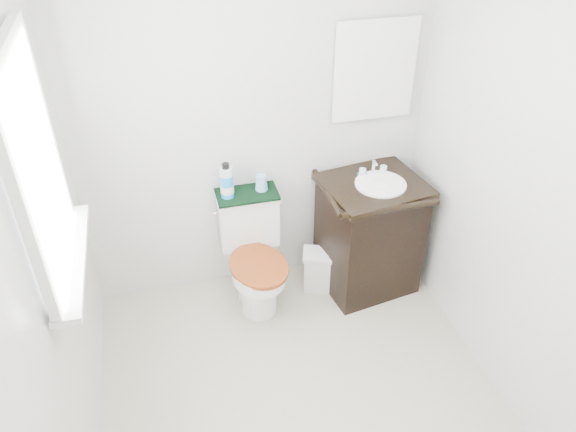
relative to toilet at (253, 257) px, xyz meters
name	(u,v)px	position (x,y,z in m)	size (l,w,h in m)	color
floor	(305,407)	(0.08, -0.97, -0.33)	(2.40, 2.40, 0.00)	#ABA489
wall_back	(254,120)	(0.08, 0.23, 0.87)	(2.40, 2.40, 0.00)	silver
wall_left	(43,277)	(-1.02, -0.97, 0.87)	(2.40, 2.40, 0.00)	silver
wall_right	(531,200)	(1.18, -0.97, 0.87)	(2.40, 2.40, 0.00)	silver
window	(35,168)	(-0.99, -0.72, 1.22)	(0.02, 0.70, 0.90)	white
mirror	(375,70)	(0.83, 0.20, 1.12)	(0.50, 0.02, 0.60)	silver
toilet	(253,257)	(0.00, 0.00, 0.00)	(0.42, 0.64, 0.74)	white
vanity	(369,233)	(0.78, -0.07, 0.10)	(0.70, 0.62, 0.92)	black
trash_bin	(318,270)	(0.44, -0.04, -0.17)	(0.25, 0.23, 0.30)	silver
towel	(247,194)	(0.00, 0.12, 0.42)	(0.39, 0.22, 0.02)	black
mouthwash_bottle	(227,182)	(-0.12, 0.11, 0.54)	(0.08, 0.08, 0.23)	#1C88F0
cup	(261,183)	(0.10, 0.14, 0.48)	(0.08, 0.08, 0.10)	#7FACD1
soap_bar	(363,173)	(0.75, 0.05, 0.50)	(0.07, 0.05, 0.02)	#1A7E7C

